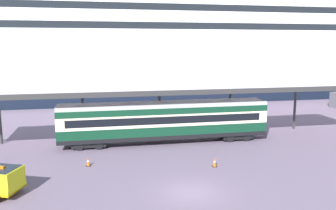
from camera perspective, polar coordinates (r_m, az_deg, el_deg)
ground_plane at (r=24.39m, az=3.74°, el=-13.92°), size 400.00×400.00×0.00m
cruise_ship at (r=76.12m, az=8.45°, el=12.94°), size 129.85×30.78×41.73m
platform_canopy at (r=35.11m, az=-0.70°, el=2.94°), size 40.22×5.60×5.88m
train_carriage at (r=35.25m, az=-0.56°, el=-2.51°), size 20.73×2.81×4.11m
traffic_cone_near at (r=29.78m, az=-12.80°, el=-8.95°), size 0.36×0.36×0.73m
traffic_cone_mid at (r=29.15m, az=7.56°, el=-9.19°), size 0.36×0.36×0.74m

